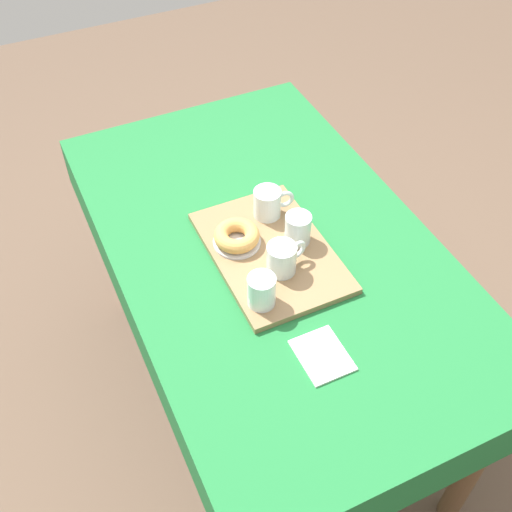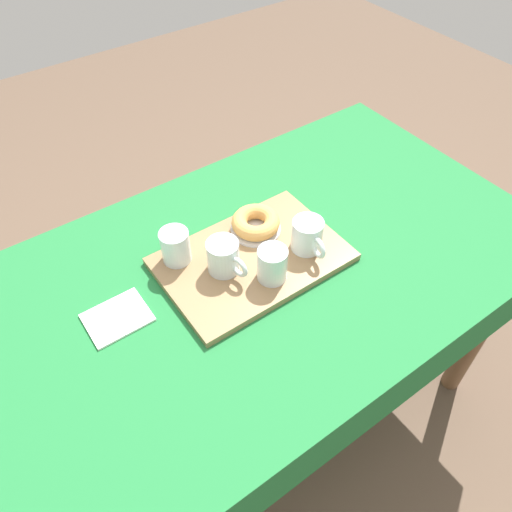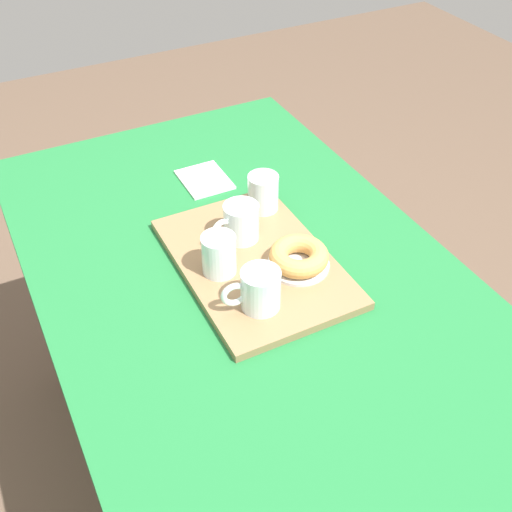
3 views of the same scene
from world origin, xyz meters
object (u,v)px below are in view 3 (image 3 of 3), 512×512
tea_mug_left (240,223)px  donut_plate_left (298,265)px  water_glass_near (263,194)px  dining_table (252,316)px  water_glass_far (219,256)px  sugar_donut_left (299,256)px  serving_tray (254,262)px  paper_napkin (205,180)px  tea_mug_right (260,291)px

tea_mug_left → donut_plate_left: bearing=25.5°
water_glass_near → dining_table: bearing=-33.1°
water_glass_far → donut_plate_left: 0.17m
sugar_donut_left → water_glass_far: bearing=-111.8°
serving_tray → tea_mug_left: bearing=176.2°
water_glass_near → serving_tray: bearing=-33.0°
serving_tray → sugar_donut_left: bearing=49.3°
water_glass_near → sugar_donut_left: bearing=-7.6°
sugar_donut_left → paper_napkin: bearing=-174.8°
water_glass_far → sugar_donut_left: (0.06, 0.15, -0.01)m
tea_mug_right → water_glass_far: water_glass_far is taller
serving_tray → paper_napkin: size_ratio=3.23×
water_glass_near → sugar_donut_left: size_ratio=0.70×
tea_mug_right → sugar_donut_left: (-0.07, 0.12, -0.01)m
water_glass_far → paper_napkin: size_ratio=0.63×
sugar_donut_left → dining_table: bearing=-107.1°
tea_mug_right → water_glass_near: (-0.28, 0.15, -0.00)m
water_glass_far → donut_plate_left: size_ratio=0.67×
dining_table → paper_napkin: (-0.38, 0.06, 0.12)m
serving_tray → water_glass_far: (0.00, -0.08, 0.05)m
dining_table → tea_mug_left: 0.21m
tea_mug_left → water_glass_far: water_glass_far is taller
dining_table → water_glass_near: water_glass_near is taller
serving_tray → dining_table: bearing=-33.6°
water_glass_far → sugar_donut_left: 0.16m
dining_table → sugar_donut_left: (0.03, 0.09, 0.16)m
tea_mug_right → water_glass_near: 0.32m
water_glass_near → paper_napkin: size_ratio=0.63×
dining_table → donut_plate_left: size_ratio=11.02×
serving_tray → sugar_donut_left: (0.06, 0.07, 0.04)m
dining_table → tea_mug_left: (-0.11, 0.03, 0.17)m
serving_tray → water_glass_far: size_ratio=5.14×
sugar_donut_left → paper_napkin: (-0.41, -0.04, -0.04)m
tea_mug_right → sugar_donut_left: 0.14m
serving_tray → water_glass_far: water_glass_far is taller
water_glass_near → tea_mug_right: bearing=-28.6°
donut_plate_left → paper_napkin: bearing=-174.8°
serving_tray → donut_plate_left: 0.09m
dining_table → water_glass_far: (-0.03, -0.06, 0.17)m
water_glass_far → sugar_donut_left: water_glass_far is taller
sugar_donut_left → paper_napkin: size_ratio=0.89×
tea_mug_right → paper_napkin: size_ratio=0.85×
serving_tray → donut_plate_left: (0.06, 0.07, 0.01)m
sugar_donut_left → paper_napkin: 0.41m
water_glass_near → paper_napkin: bearing=-161.2°
dining_table → serving_tray: bearing=146.4°
dining_table → water_glass_near: (-0.19, 0.12, 0.17)m
tea_mug_left → tea_mug_right: size_ratio=1.00×
dining_table → tea_mug_left: size_ratio=12.22×
water_glass_near → water_glass_far: bearing=-49.5°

